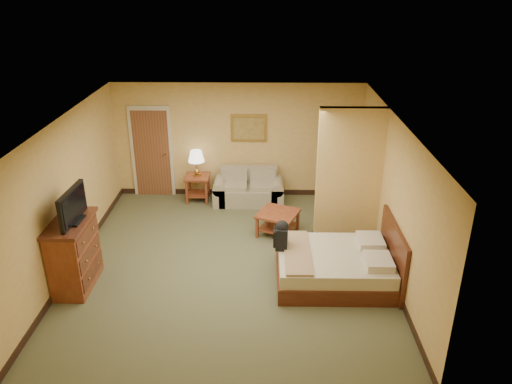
{
  "coord_description": "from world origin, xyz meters",
  "views": [
    {
      "loc": [
        0.58,
        -7.63,
        4.76
      ],
      "look_at": [
        0.44,
        0.6,
        1.12
      ],
      "focal_mm": 35.0,
      "sensor_mm": 36.0,
      "label": 1
    }
  ],
  "objects_px": {
    "bed": "(338,265)",
    "dresser": "(74,254)",
    "coffee_table": "(278,219)",
    "loveseat": "(249,192)"
  },
  "relations": [
    {
      "from": "dresser",
      "to": "bed",
      "type": "xyz_separation_m",
      "value": [
        4.3,
        0.22,
        -0.31
      ]
    },
    {
      "from": "loveseat",
      "to": "dresser",
      "type": "relative_size",
      "value": 1.31
    },
    {
      "from": "coffee_table",
      "to": "dresser",
      "type": "height_order",
      "value": "dresser"
    },
    {
      "from": "coffee_table",
      "to": "dresser",
      "type": "relative_size",
      "value": 0.8
    },
    {
      "from": "coffee_table",
      "to": "dresser",
      "type": "bearing_deg",
      "value": -151.23
    },
    {
      "from": "dresser",
      "to": "loveseat",
      "type": "bearing_deg",
      "value": 50.6
    },
    {
      "from": "bed",
      "to": "dresser",
      "type": "bearing_deg",
      "value": -177.03
    },
    {
      "from": "dresser",
      "to": "bed",
      "type": "relative_size",
      "value": 0.61
    },
    {
      "from": "loveseat",
      "to": "dresser",
      "type": "distance_m",
      "value": 4.29
    },
    {
      "from": "loveseat",
      "to": "dresser",
      "type": "bearing_deg",
      "value": -129.4
    }
  ]
}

